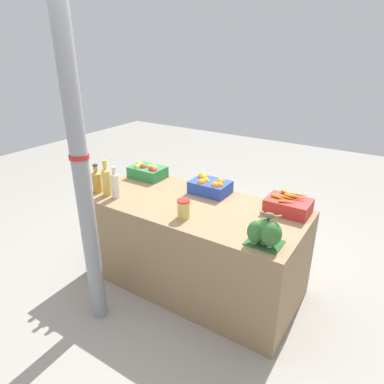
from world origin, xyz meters
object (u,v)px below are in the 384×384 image
at_px(broccoli_pile, 266,232).
at_px(sparrow_bird, 268,215).
at_px(orange_crate, 210,186).
at_px(pickle_jar, 184,209).
at_px(apple_crate, 148,171).
at_px(juice_bottle_amber, 97,181).
at_px(juice_bottle_cloudy, 115,184).
at_px(juice_bottle_golden, 106,181).
at_px(carrot_crate, 289,205).
at_px(support_pole, 81,173).

bearing_deg(broccoli_pile, sparrow_bird, -18.60).
bearing_deg(orange_crate, pickle_jar, -82.98).
bearing_deg(orange_crate, apple_crate, -179.94).
distance_m(orange_crate, juice_bottle_amber, 0.96).
distance_m(juice_bottle_cloudy, pickle_jar, 0.67).
bearing_deg(juice_bottle_golden, sparrow_bird, -1.10).
bearing_deg(sparrow_bird, juice_bottle_cloudy, -18.19).
height_order(apple_crate, sparrow_bird, sparrow_bird).
height_order(orange_crate, juice_bottle_amber, juice_bottle_amber).
bearing_deg(carrot_crate, support_pole, -137.54).
bearing_deg(apple_crate, broccoli_pile, -20.68).
bearing_deg(carrot_crate, juice_bottle_golden, -159.97).
relative_size(orange_crate, juice_bottle_amber, 1.30).
bearing_deg(juice_bottle_cloudy, support_pole, -66.68).
height_order(support_pole, apple_crate, support_pole).
distance_m(orange_crate, sparrow_bird, 0.89).
bearing_deg(apple_crate, juice_bottle_cloudy, -81.62).
bearing_deg(juice_bottle_amber, apple_crate, 73.99).
height_order(carrot_crate, juice_bottle_golden, juice_bottle_golden).
distance_m(support_pole, sparrow_bird, 1.21).
relative_size(juice_bottle_amber, juice_bottle_cloudy, 0.93).
bearing_deg(juice_bottle_amber, orange_crate, 31.04).
xyz_separation_m(apple_crate, sparrow_bird, (1.38, -0.52, 0.14)).
bearing_deg(orange_crate, support_pole, -112.43).
relative_size(juice_bottle_amber, juice_bottle_golden, 0.82).
distance_m(pickle_jar, sparrow_bird, 0.66).
bearing_deg(apple_crate, juice_bottle_amber, -106.01).
relative_size(pickle_jar, sparrow_bird, 1.06).
height_order(juice_bottle_cloudy, sparrow_bird, juice_bottle_cloudy).
height_order(juice_bottle_amber, sparrow_bird, juice_bottle_amber).
bearing_deg(sparrow_bird, carrot_crate, -103.64).
bearing_deg(broccoli_pile, juice_bottle_golden, 178.99).
height_order(orange_crate, carrot_crate, orange_crate).
xyz_separation_m(orange_crate, pickle_jar, (0.06, -0.49, 0.00)).
bearing_deg(broccoli_pile, apple_crate, 159.32).
xyz_separation_m(juice_bottle_amber, juice_bottle_golden, (0.12, -0.00, 0.03)).
bearing_deg(broccoli_pile, juice_bottle_amber, 179.06).
distance_m(carrot_crate, juice_bottle_amber, 1.58).
bearing_deg(juice_bottle_cloudy, apple_crate, 98.38).
distance_m(carrot_crate, pickle_jar, 0.79).
height_order(juice_bottle_golden, pickle_jar, juice_bottle_golden).
relative_size(juice_bottle_amber, pickle_jar, 1.75).
bearing_deg(support_pole, juice_bottle_golden, 122.57).
height_order(juice_bottle_golden, sparrow_bird, juice_bottle_golden).
bearing_deg(juice_bottle_cloudy, pickle_jar, 0.15).
height_order(apple_crate, pickle_jar, apple_crate).
xyz_separation_m(apple_crate, orange_crate, (0.68, 0.00, -0.00)).
distance_m(juice_bottle_golden, pickle_jar, 0.77).
relative_size(juice_bottle_cloudy, pickle_jar, 1.89).
height_order(apple_crate, broccoli_pile, broccoli_pile).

